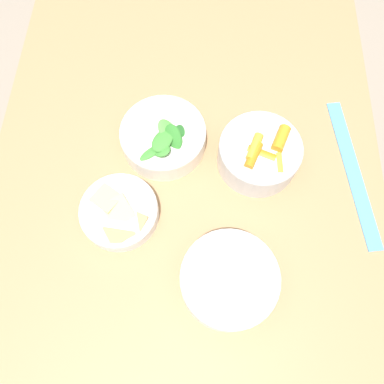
% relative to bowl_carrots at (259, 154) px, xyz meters
% --- Properties ---
extents(ground_plane, '(10.00, 10.00, 0.00)m').
position_rel_bowl_carrots_xyz_m(ground_plane, '(0.06, -0.14, -0.80)').
color(ground_plane, gray).
extents(dining_table, '(1.19, 0.78, 0.76)m').
position_rel_bowl_carrots_xyz_m(dining_table, '(0.06, -0.14, -0.16)').
color(dining_table, '#99724C').
rests_on(dining_table, ground_plane).
extents(bowl_carrots, '(0.16, 0.16, 0.08)m').
position_rel_bowl_carrots_xyz_m(bowl_carrots, '(0.00, 0.00, 0.00)').
color(bowl_carrots, silver).
rests_on(bowl_carrots, dining_table).
extents(bowl_greens, '(0.17, 0.17, 0.08)m').
position_rel_bowl_carrots_xyz_m(bowl_greens, '(-0.03, -0.19, -0.01)').
color(bowl_greens, silver).
rests_on(bowl_greens, dining_table).
extents(bowl_beans_hotdog, '(0.16, 0.16, 0.07)m').
position_rel_bowl_carrots_xyz_m(bowl_beans_hotdog, '(0.24, -0.06, -0.00)').
color(bowl_beans_hotdog, white).
rests_on(bowl_beans_hotdog, dining_table).
extents(bowl_cookies, '(0.14, 0.14, 0.04)m').
position_rel_bowl_carrots_xyz_m(bowl_cookies, '(0.12, -0.26, -0.02)').
color(bowl_cookies, silver).
rests_on(bowl_cookies, dining_table).
extents(ruler, '(0.32, 0.07, 0.00)m').
position_rel_bowl_carrots_xyz_m(ruler, '(0.01, 0.19, -0.03)').
color(ruler, '#4C99E0').
rests_on(ruler, dining_table).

